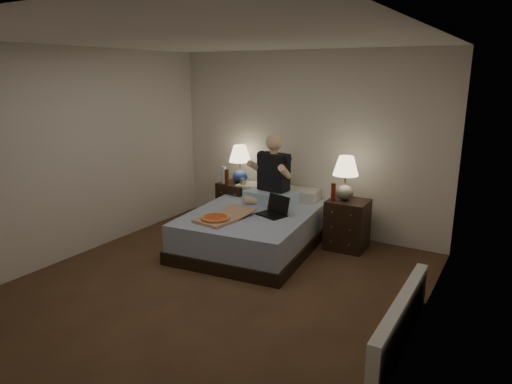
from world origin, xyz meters
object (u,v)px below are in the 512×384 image
Objects in this scene: beer_bottle_right at (333,192)px; radiator at (401,320)px; person at (272,169)px; pizza_box at (215,219)px; lamp_right at (345,178)px; lamp_left at (240,164)px; soda_can at (242,182)px; water_bottle at (224,175)px; beer_bottle_left at (227,177)px; laptop at (271,206)px; nightstand_right at (347,224)px; bed at (254,229)px; nightstand_left at (237,203)px.

beer_bottle_right is 2.18m from radiator.
person is 1.22× the size of pizza_box.
lamp_left is at bearing 174.18° from lamp_right.
soda_can is 1.32m from pizza_box.
person is at bearing -172.86° from lamp_right.
lamp_right is at bearing 50.56° from beer_bottle_right.
water_bottle is 1.09× the size of beer_bottle_left.
nightstand_right is at bearing 56.59° from laptop.
laptop is (1.17, -0.65, -0.14)m from water_bottle.
nightstand_right is 1.03m from laptop.
nightstand_right is 0.69× the size of person.
laptop is at bearing -29.26° from water_bottle.
lamp_left is 2.24× the size of water_bottle.
bed is 3.46× the size of lamp_left.
lamp_right is 2.43× the size of beer_bottle_left.
beer_bottle_right is at bearing -2.49° from beer_bottle_left.
nightstand_right is at bearing 122.10° from radiator.
bed is 0.70m from pizza_box.
person is 0.58× the size of radiator.
soda_can is 0.13× the size of pizza_box.
water_bottle is 1.42m from pizza_box.
water_bottle is (-1.93, 0.03, 0.42)m from nightstand_right.
lamp_right is at bearing -0.75° from water_bottle.
beer_bottle_right is (-0.10, -0.12, -0.17)m from lamp_right.
laptop reaches higher than pizza_box.
person reaches higher than beer_bottle_right.
beer_bottle_right is at bearing 20.41° from bed.
beer_bottle_left is 0.14× the size of radiator.
radiator is (1.18, -1.80, -0.72)m from lamp_right.
bed is at bearing -85.38° from person.
lamp_left is 0.35× the size of radiator.
person is at bearing -5.24° from beer_bottle_left.
laptop is at bearing 148.28° from radiator.
person reaches higher than laptop.
soda_can is 0.67m from person.
laptop is (0.98, -0.80, -0.29)m from lamp_left.
lamp_right is 0.23m from beer_bottle_right.
person is (0.58, -0.18, 0.28)m from soda_can.
beer_bottle_right is at bearing 52.41° from pizza_box.
bed is at bearing -153.11° from nightstand_right.
radiator is at bearing -35.59° from bed.
soda_can reaches higher than nightstand_left.
beer_bottle_left is 3.47m from radiator.
beer_bottle_right reaches higher than nightstand_right.
lamp_right reaches higher than nightstand_right.
soda_can is (-1.57, 0.05, -0.25)m from lamp_right.
lamp_left reaches higher than water_bottle.
water_bottle reaches higher than nightstand_right.
lamp_right is (-0.06, 0.01, 0.60)m from nightstand_right.
person is (0.73, -0.26, 0.64)m from nightstand_left.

